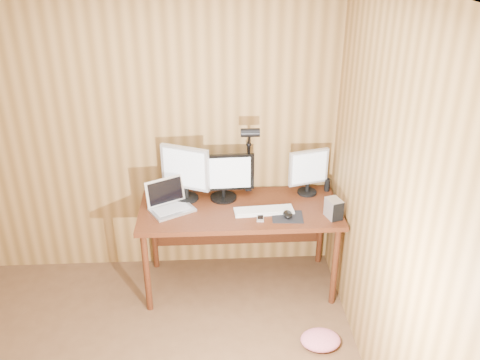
{
  "coord_description": "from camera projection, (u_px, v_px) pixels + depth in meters",
  "views": [
    {
      "loc": [
        0.74,
        -1.91,
        2.74
      ],
      "look_at": [
        0.93,
        1.58,
        1.02
      ],
      "focal_mm": 38.0,
      "sensor_mm": 36.0,
      "label": 1
    }
  ],
  "objects": [
    {
      "name": "mouse",
      "position": [
        288.0,
        214.0,
        3.92
      ],
      "size": [
        0.08,
        0.12,
        0.04
      ],
      "primitive_type": "ellipsoid",
      "rotation": [
        0.0,
        0.0,
        -0.13
      ],
      "color": "black",
      "rests_on": "mousepad"
    },
    {
      "name": "monitor_right",
      "position": [
        308.0,
        171.0,
        4.19
      ],
      "size": [
        0.34,
        0.16,
        0.39
      ],
      "rotation": [
        0.0,
        0.0,
        0.28
      ],
      "color": "black",
      "rests_on": "desk"
    },
    {
      "name": "speaker",
      "position": [
        327.0,
        185.0,
        4.3
      ],
      "size": [
        0.05,
        0.05,
        0.11
      ],
      "primitive_type": "cylinder",
      "color": "black",
      "rests_on": "desk"
    },
    {
      "name": "phone",
      "position": [
        260.0,
        218.0,
        3.9
      ],
      "size": [
        0.06,
        0.11,
        0.01
      ],
      "rotation": [
        0.0,
        0.0,
        -0.09
      ],
      "color": "silver",
      "rests_on": "desk"
    },
    {
      "name": "desk",
      "position": [
        239.0,
        216.0,
        4.18
      ],
      "size": [
        1.6,
        0.7,
        0.75
      ],
      "color": "#441D0E",
      "rests_on": "floor"
    },
    {
      "name": "mousepad",
      "position": [
        287.0,
        217.0,
        3.93
      ],
      "size": [
        0.25,
        0.21,
        0.0
      ],
      "primitive_type": "cube",
      "rotation": [
        0.0,
        0.0,
        -0.07
      ],
      "color": "black",
      "rests_on": "desk"
    },
    {
      "name": "monitor_left",
      "position": [
        185.0,
        172.0,
        4.08
      ],
      "size": [
        0.39,
        0.21,
        0.46
      ],
      "rotation": [
        0.0,
        0.0,
        -0.43
      ],
      "color": "black",
      "rests_on": "desk"
    },
    {
      "name": "desk_lamp",
      "position": [
        249.0,
        150.0,
        4.09
      ],
      "size": [
        0.15,
        0.21,
        0.65
      ],
      "rotation": [
        0.0,
        0.0,
        0.06
      ],
      "color": "black",
      "rests_on": "desk"
    },
    {
      "name": "laptop",
      "position": [
        169.0,
        202.0,
        4.03
      ],
      "size": [
        0.41,
        0.38,
        0.23
      ],
      "rotation": [
        0.0,
        0.0,
        0.51
      ],
      "color": "silver",
      "rests_on": "desk"
    },
    {
      "name": "hard_drive",
      "position": [
        334.0,
        209.0,
        3.89
      ],
      "size": [
        0.13,
        0.16,
        0.15
      ],
      "rotation": [
        0.0,
        0.0,
        0.3
      ],
      "color": "silver",
      "rests_on": "desk"
    },
    {
      "name": "monitor_center",
      "position": [
        223.0,
        176.0,
        4.11
      ],
      "size": [
        0.5,
        0.22,
        0.39
      ],
      "rotation": [
        0.0,
        0.0,
        0.04
      ],
      "color": "black",
      "rests_on": "desk"
    },
    {
      "name": "room_shell",
      "position": [
        57.0,
        291.0,
        2.34
      ],
      "size": [
        4.0,
        4.0,
        4.0
      ],
      "color": "brown",
      "rests_on": "ground"
    },
    {
      "name": "keyboard",
      "position": [
        264.0,
        211.0,
        3.99
      ],
      "size": [
        0.48,
        0.18,
        0.02
      ],
      "rotation": [
        0.0,
        0.0,
        0.07
      ],
      "color": "silver",
      "rests_on": "desk"
    },
    {
      "name": "fabric_pile",
      "position": [
        320.0,
        340.0,
        3.72
      ],
      "size": [
        0.33,
        0.28,
        0.09
      ],
      "primitive_type": null,
      "rotation": [
        0.0,
        0.0,
        0.16
      ],
      "color": "#CD6377",
      "rests_on": "floor"
    }
  ]
}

